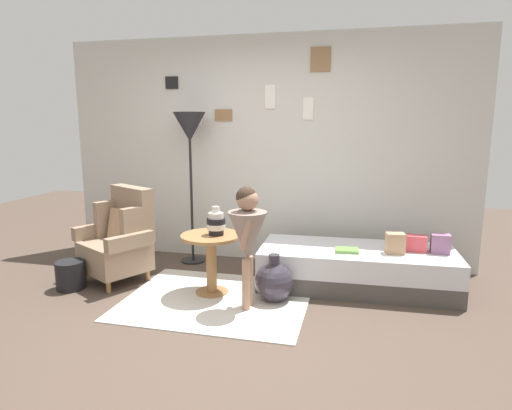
{
  "coord_description": "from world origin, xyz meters",
  "views": [
    {
      "loc": [
        1.13,
        -3.07,
        1.64
      ],
      "look_at": [
        0.15,
        0.95,
        0.85
      ],
      "focal_mm": 30.8,
      "sensor_mm": 36.0,
      "label": 1
    }
  ],
  "objects_px": {
    "side_table": "(211,252)",
    "magazine_basket": "(70,275)",
    "floor_lamp": "(190,134)",
    "person_child": "(247,232)",
    "daybed": "(356,268)",
    "vase_striped": "(216,223)",
    "demijohn_near": "(274,282)",
    "book_on_daybed": "(347,250)",
    "armchair": "(120,239)"
  },
  "relations": [
    {
      "from": "armchair",
      "to": "book_on_daybed",
      "type": "relative_size",
      "value": 4.41
    },
    {
      "from": "book_on_daybed",
      "to": "magazine_basket",
      "type": "relative_size",
      "value": 0.79
    },
    {
      "from": "side_table",
      "to": "demijohn_near",
      "type": "xyz_separation_m",
      "value": [
        0.62,
        -0.04,
        -0.23
      ]
    },
    {
      "from": "side_table",
      "to": "armchair",
      "type": "bearing_deg",
      "value": 171.92
    },
    {
      "from": "daybed",
      "to": "magazine_basket",
      "type": "bearing_deg",
      "value": -165.54
    },
    {
      "from": "side_table",
      "to": "vase_striped",
      "type": "bearing_deg",
      "value": 10.66
    },
    {
      "from": "vase_striped",
      "to": "book_on_daybed",
      "type": "height_order",
      "value": "vase_striped"
    },
    {
      "from": "vase_striped",
      "to": "floor_lamp",
      "type": "xyz_separation_m",
      "value": [
        -0.6,
        0.88,
        0.81
      ]
    },
    {
      "from": "vase_striped",
      "to": "floor_lamp",
      "type": "distance_m",
      "value": 1.33
    },
    {
      "from": "side_table",
      "to": "magazine_basket",
      "type": "distance_m",
      "value": 1.45
    },
    {
      "from": "magazine_basket",
      "to": "floor_lamp",
      "type": "bearing_deg",
      "value": 52.08
    },
    {
      "from": "side_table",
      "to": "floor_lamp",
      "type": "height_order",
      "value": "floor_lamp"
    },
    {
      "from": "floor_lamp",
      "to": "demijohn_near",
      "type": "relative_size",
      "value": 3.92
    },
    {
      "from": "armchair",
      "to": "daybed",
      "type": "distance_m",
      "value": 2.44
    },
    {
      "from": "armchair",
      "to": "magazine_basket",
      "type": "height_order",
      "value": "armchair"
    },
    {
      "from": "side_table",
      "to": "floor_lamp",
      "type": "xyz_separation_m",
      "value": [
        -0.55,
        0.89,
        1.09
      ]
    },
    {
      "from": "side_table",
      "to": "book_on_daybed",
      "type": "distance_m",
      "value": 1.31
    },
    {
      "from": "side_table",
      "to": "magazine_basket",
      "type": "relative_size",
      "value": 2.09
    },
    {
      "from": "daybed",
      "to": "magazine_basket",
      "type": "xyz_separation_m",
      "value": [
        -2.76,
        -0.71,
        -0.06
      ]
    },
    {
      "from": "daybed",
      "to": "vase_striped",
      "type": "relative_size",
      "value": 7.07
    },
    {
      "from": "side_table",
      "to": "vase_striped",
      "type": "height_order",
      "value": "vase_striped"
    },
    {
      "from": "side_table",
      "to": "person_child",
      "type": "height_order",
      "value": "person_child"
    },
    {
      "from": "armchair",
      "to": "vase_striped",
      "type": "relative_size",
      "value": 3.56
    },
    {
      "from": "armchair",
      "to": "vase_striped",
      "type": "height_order",
      "value": "armchair"
    },
    {
      "from": "demijohn_near",
      "to": "magazine_basket",
      "type": "bearing_deg",
      "value": -174.99
    },
    {
      "from": "person_child",
      "to": "magazine_basket",
      "type": "height_order",
      "value": "person_child"
    },
    {
      "from": "book_on_daybed",
      "to": "floor_lamp",
      "type": "bearing_deg",
      "value": 163.76
    },
    {
      "from": "floor_lamp",
      "to": "book_on_daybed",
      "type": "bearing_deg",
      "value": -16.24
    },
    {
      "from": "side_table",
      "to": "magazine_basket",
      "type": "bearing_deg",
      "value": -171.34
    },
    {
      "from": "person_child",
      "to": "book_on_daybed",
      "type": "relative_size",
      "value": 4.99
    },
    {
      "from": "armchair",
      "to": "vase_striped",
      "type": "distance_m",
      "value": 1.14
    },
    {
      "from": "daybed",
      "to": "floor_lamp",
      "type": "distance_m",
      "value": 2.34
    },
    {
      "from": "daybed",
      "to": "vase_striped",
      "type": "xyz_separation_m",
      "value": [
        -1.3,
        -0.49,
        0.5
      ]
    },
    {
      "from": "person_child",
      "to": "demijohn_near",
      "type": "distance_m",
      "value": 0.59
    },
    {
      "from": "demijohn_near",
      "to": "daybed",
      "type": "bearing_deg",
      "value": 36.1
    },
    {
      "from": "book_on_daybed",
      "to": "magazine_basket",
      "type": "xyz_separation_m",
      "value": [
        -2.66,
        -0.58,
        -0.28
      ]
    },
    {
      "from": "vase_striped",
      "to": "demijohn_near",
      "type": "relative_size",
      "value": 0.61
    },
    {
      "from": "magazine_basket",
      "to": "book_on_daybed",
      "type": "bearing_deg",
      "value": 12.24
    },
    {
      "from": "daybed",
      "to": "demijohn_near",
      "type": "distance_m",
      "value": 0.91
    },
    {
      "from": "book_on_daybed",
      "to": "magazine_basket",
      "type": "distance_m",
      "value": 2.74
    },
    {
      "from": "book_on_daybed",
      "to": "demijohn_near",
      "type": "xyz_separation_m",
      "value": [
        -0.64,
        -0.4,
        -0.23
      ]
    },
    {
      "from": "armchair",
      "to": "daybed",
      "type": "relative_size",
      "value": 0.5
    },
    {
      "from": "vase_striped",
      "to": "book_on_daybed",
      "type": "distance_m",
      "value": 1.29
    },
    {
      "from": "vase_striped",
      "to": "person_child",
      "type": "distance_m",
      "value": 0.46
    },
    {
      "from": "daybed",
      "to": "book_on_daybed",
      "type": "xyz_separation_m",
      "value": [
        -0.1,
        -0.13,
        0.22
      ]
    },
    {
      "from": "floor_lamp",
      "to": "person_child",
      "type": "distance_m",
      "value": 1.7
    },
    {
      "from": "vase_striped",
      "to": "floor_lamp",
      "type": "height_order",
      "value": "floor_lamp"
    },
    {
      "from": "side_table",
      "to": "vase_striped",
      "type": "xyz_separation_m",
      "value": [
        0.05,
        0.01,
        0.28
      ]
    },
    {
      "from": "demijohn_near",
      "to": "magazine_basket",
      "type": "distance_m",
      "value": 2.04
    },
    {
      "from": "side_table",
      "to": "book_on_daybed",
      "type": "bearing_deg",
      "value": 16.12
    }
  ]
}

